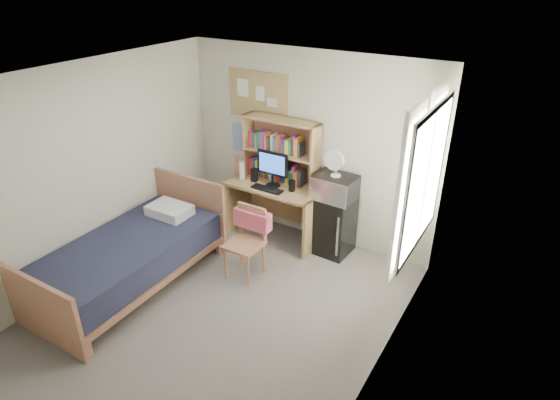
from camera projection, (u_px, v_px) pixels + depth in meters
The scene contains 26 objects.
floor at pixel (217, 314), 5.28m from camera, with size 3.60×4.20×0.02m, color slate.
ceiling at pixel (199, 81), 4.09m from camera, with size 3.60×4.20×0.02m, color white.
wall_back at pixel (308, 148), 6.28m from camera, with size 3.60×0.04×2.60m, color beige.
wall_front at pixel (8, 341), 3.08m from camera, with size 3.60×0.04×2.60m, color beige.
wall_left at pixel (90, 174), 5.51m from camera, with size 0.04×4.20×2.60m, color beige.
wall_right at pixel (381, 266), 3.85m from camera, with size 0.04×4.20×2.60m, color beige.
window_unit at pixel (421, 180), 4.65m from camera, with size 0.10×1.40×1.70m, color white.
curtain_left at pixel (406, 194), 4.36m from camera, with size 0.04×0.55×1.70m, color white.
curtain_right at pixel (429, 166), 4.97m from camera, with size 0.04×0.55×1.70m, color white.
bulletin_board at pixel (258, 95), 6.35m from camera, with size 0.94×0.03×0.64m, color tan.
poster_wave at pixel (241, 138), 6.81m from camera, with size 0.30×0.01×0.42m, color #295AA7.
poster_japan at pixel (242, 167), 7.02m from camera, with size 0.28×0.01×0.36m, color #CD4124.
desk at pixel (275, 211), 6.56m from camera, with size 1.32×0.66×0.83m, color tan.
desk_chair at pixel (244, 244), 5.71m from camera, with size 0.46×0.46×0.92m, color #AC7151.
mini_fridge at pixel (333, 224), 6.24m from camera, with size 0.48×0.48×0.82m, color black.
bed at pixel (130, 263), 5.62m from camera, with size 1.12×2.24×0.61m, color #1B1D30.
hutch at pixel (281, 151), 6.28m from camera, with size 1.08×0.27×0.88m, color tan.
monitor at pixel (273, 170), 6.22m from camera, with size 0.45×0.04×0.48m, color black.
keyboard at pixel (267, 189), 6.22m from camera, with size 0.45×0.14×0.02m, color black.
speaker_left at pixel (254, 175), 6.43m from camera, with size 0.08×0.08×0.19m, color black.
speaker_right at pixel (292, 186), 6.15m from camera, with size 0.06×0.06×0.16m, color black.
water_bottle at pixel (242, 171), 6.46m from camera, with size 0.08×0.08×0.26m, color white.
hoodie at pixel (253, 219), 5.75m from camera, with size 0.49×0.15×0.23m, color #DB5365.
microwave at pixel (335, 187), 5.97m from camera, with size 0.53×0.40×0.31m, color #BCBDC2.
desk_fan at pixel (336, 164), 5.82m from camera, with size 0.26×0.26×0.32m, color white.
pillow at pixel (170, 210), 6.02m from camera, with size 0.54×0.38×0.13m, color white.
Camera 1 is at (2.74, -3.16, 3.53)m, focal length 30.00 mm.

